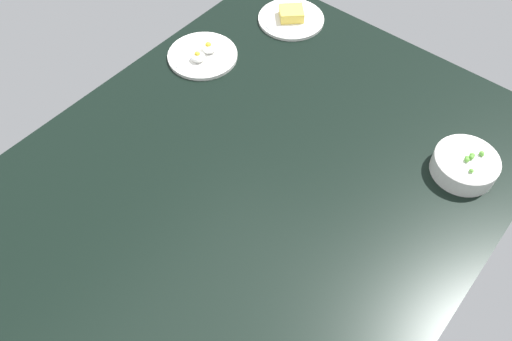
% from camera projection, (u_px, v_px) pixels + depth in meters
% --- Properties ---
extents(dining_table, '(1.45, 1.15, 0.04)m').
position_uv_depth(dining_table, '(256.00, 180.00, 1.38)').
color(dining_table, black).
rests_on(dining_table, ground).
extents(plate_cheese, '(0.22, 0.22, 0.04)m').
position_uv_depth(plate_cheese, '(291.00, 18.00, 1.74)').
color(plate_cheese, white).
rests_on(plate_cheese, dining_table).
extents(bowl_peas, '(0.17, 0.17, 0.06)m').
position_uv_depth(bowl_peas, '(465.00, 164.00, 1.35)').
color(bowl_peas, white).
rests_on(bowl_peas, dining_table).
extents(plate_eggs, '(0.22, 0.22, 0.05)m').
position_uv_depth(plate_eggs, '(203.00, 55.00, 1.63)').
color(plate_eggs, white).
rests_on(plate_eggs, dining_table).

